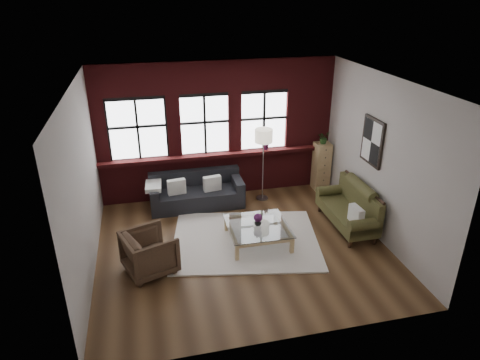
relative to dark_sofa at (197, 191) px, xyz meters
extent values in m
plane|color=#482E1A|center=(0.62, -1.90, -0.38)|extent=(5.50, 5.50, 0.00)
plane|color=white|center=(0.62, -1.90, 2.82)|extent=(5.50, 5.50, 0.00)
plane|color=#B1AAA5|center=(0.62, 0.60, 1.22)|extent=(5.50, 0.00, 5.50)
plane|color=#B1AAA5|center=(0.62, -4.40, 1.22)|extent=(5.50, 0.00, 5.50)
plane|color=#B1AAA5|center=(-2.13, -1.90, 1.22)|extent=(0.00, 5.00, 5.00)
plane|color=#B1AAA5|center=(3.37, -1.90, 1.22)|extent=(0.00, 5.00, 5.00)
cube|color=#581417|center=(0.62, 0.45, 0.66)|extent=(5.50, 0.30, 0.08)
cube|color=silver|center=(0.73, -1.72, -0.37)|extent=(3.23, 2.74, 0.03)
cube|color=white|center=(-0.45, -0.10, 0.19)|extent=(0.42, 0.20, 0.34)
cube|color=white|center=(0.35, -0.10, 0.19)|extent=(0.42, 0.20, 0.34)
cube|color=white|center=(2.84, -2.20, 0.20)|extent=(0.17, 0.39, 0.34)
imported|color=#453122|center=(-1.14, -2.30, 0.00)|extent=(1.08, 1.06, 0.77)
imported|color=#B2B2B2|center=(0.96, -1.83, 0.07)|extent=(0.18, 0.18, 0.14)
sphere|color=#581E53|center=(0.96, -1.83, 0.18)|extent=(0.17, 0.17, 0.17)
cube|color=tan|center=(3.14, 0.24, 0.21)|extent=(0.37, 0.37, 1.19)
imported|color=#2D5923|center=(3.14, 0.24, 0.96)|extent=(0.34, 0.31, 0.30)
imported|color=#581E53|center=(1.78, 0.42, 0.86)|extent=(0.21, 0.18, 0.33)
camera|label=1|loc=(-1.02, -8.80, 4.27)|focal=32.00mm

